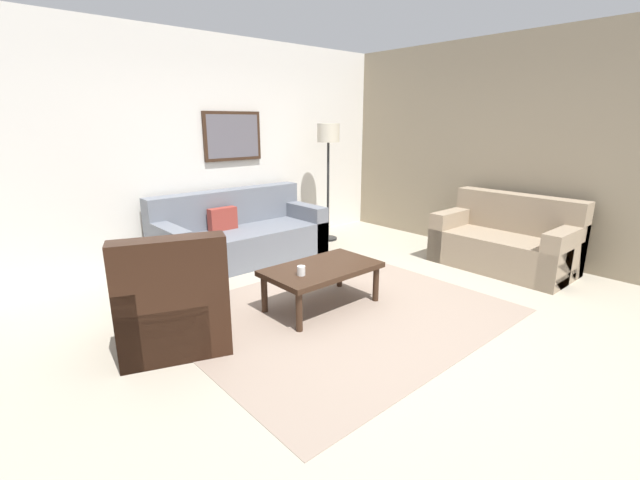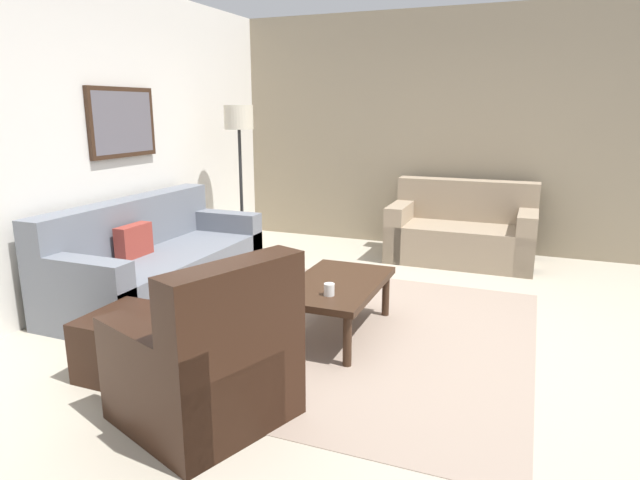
{
  "view_description": "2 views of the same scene",
  "coord_description": "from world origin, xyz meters",
  "px_view_note": "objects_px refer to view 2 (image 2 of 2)",
  "views": [
    {
      "loc": [
        -2.62,
        -2.65,
        1.75
      ],
      "look_at": [
        -0.11,
        0.19,
        0.69
      ],
      "focal_mm": 24.16,
      "sensor_mm": 36.0,
      "label": 1
    },
    {
      "loc": [
        -3.69,
        -1.08,
        1.69
      ],
      "look_at": [
        0.18,
        0.46,
        0.67
      ],
      "focal_mm": 30.51,
      "sensor_mm": 36.0,
      "label": 2
    }
  ],
  "objects_px": {
    "armchair_leather": "(211,370)",
    "framed_artwork": "(123,122)",
    "couch_main": "(153,264)",
    "ottoman": "(134,344)",
    "coffee_table": "(336,288)",
    "lamp_standing": "(239,133)",
    "couch_loveseat": "(462,233)",
    "cup": "(329,290)"
  },
  "relations": [
    {
      "from": "ottoman",
      "to": "framed_artwork",
      "type": "relative_size",
      "value": 0.67
    },
    {
      "from": "armchair_leather",
      "to": "coffee_table",
      "type": "xyz_separation_m",
      "value": [
        1.38,
        -0.21,
        0.05
      ]
    },
    {
      "from": "couch_main",
      "to": "framed_artwork",
      "type": "xyz_separation_m",
      "value": [
        0.24,
        0.42,
        1.25
      ]
    },
    {
      "from": "lamp_standing",
      "to": "couch_loveseat",
      "type": "bearing_deg",
      "value": -71.46
    },
    {
      "from": "couch_loveseat",
      "to": "ottoman",
      "type": "xyz_separation_m",
      "value": [
        -3.59,
        1.6,
        -0.1
      ]
    },
    {
      "from": "coffee_table",
      "to": "couch_loveseat",
      "type": "bearing_deg",
      "value": -13.69
    },
    {
      "from": "coffee_table",
      "to": "lamp_standing",
      "type": "distance_m",
      "value": 2.67
    },
    {
      "from": "couch_loveseat",
      "to": "coffee_table",
      "type": "height_order",
      "value": "couch_loveseat"
    },
    {
      "from": "cup",
      "to": "lamp_standing",
      "type": "xyz_separation_m",
      "value": [
        2.0,
        1.83,
        0.96
      ]
    },
    {
      "from": "couch_main",
      "to": "couch_loveseat",
      "type": "bearing_deg",
      "value": -46.83
    },
    {
      "from": "couch_main",
      "to": "framed_artwork",
      "type": "height_order",
      "value": "framed_artwork"
    },
    {
      "from": "cup",
      "to": "framed_artwork",
      "type": "bearing_deg",
      "value": 72.45
    },
    {
      "from": "ottoman",
      "to": "lamp_standing",
      "type": "height_order",
      "value": "lamp_standing"
    },
    {
      "from": "couch_main",
      "to": "framed_artwork",
      "type": "relative_size",
      "value": 2.56
    },
    {
      "from": "cup",
      "to": "framed_artwork",
      "type": "xyz_separation_m",
      "value": [
        0.74,
        2.33,
        1.1
      ]
    },
    {
      "from": "coffee_table",
      "to": "framed_artwork",
      "type": "distance_m",
      "value": 2.6
    },
    {
      "from": "couch_main",
      "to": "coffee_table",
      "type": "relative_size",
      "value": 1.95
    },
    {
      "from": "couch_main",
      "to": "framed_artwork",
      "type": "distance_m",
      "value": 1.34
    },
    {
      "from": "couch_main",
      "to": "ottoman",
      "type": "relative_size",
      "value": 3.84
    },
    {
      "from": "couch_main",
      "to": "cup",
      "type": "distance_m",
      "value": 1.98
    },
    {
      "from": "cup",
      "to": "couch_loveseat",
      "type": "bearing_deg",
      "value": -11.11
    },
    {
      "from": "armchair_leather",
      "to": "coffee_table",
      "type": "height_order",
      "value": "armchair_leather"
    },
    {
      "from": "armchair_leather",
      "to": "lamp_standing",
      "type": "relative_size",
      "value": 0.6
    },
    {
      "from": "couch_loveseat",
      "to": "framed_artwork",
      "type": "distance_m",
      "value": 3.75
    },
    {
      "from": "armchair_leather",
      "to": "framed_artwork",
      "type": "bearing_deg",
      "value": 48.5
    },
    {
      "from": "couch_loveseat",
      "to": "framed_artwork",
      "type": "height_order",
      "value": "framed_artwork"
    },
    {
      "from": "couch_main",
      "to": "coffee_table",
      "type": "distance_m",
      "value": 1.86
    },
    {
      "from": "couch_main",
      "to": "ottoman",
      "type": "xyz_separation_m",
      "value": [
        -1.29,
        -0.86,
        -0.1
      ]
    },
    {
      "from": "armchair_leather",
      "to": "cup",
      "type": "relative_size",
      "value": 12.0
    },
    {
      "from": "coffee_table",
      "to": "framed_artwork",
      "type": "xyz_separation_m",
      "value": [
        0.44,
        2.27,
        1.19
      ]
    },
    {
      "from": "framed_artwork",
      "to": "couch_main",
      "type": "bearing_deg",
      "value": -119.96
    },
    {
      "from": "couch_loveseat",
      "to": "lamp_standing",
      "type": "relative_size",
      "value": 0.92
    },
    {
      "from": "ottoman",
      "to": "coffee_table",
      "type": "relative_size",
      "value": 0.51
    },
    {
      "from": "coffee_table",
      "to": "armchair_leather",
      "type": "bearing_deg",
      "value": 171.24
    },
    {
      "from": "ottoman",
      "to": "framed_artwork",
      "type": "distance_m",
      "value": 2.41
    },
    {
      "from": "couch_loveseat",
      "to": "armchair_leather",
      "type": "height_order",
      "value": "armchair_leather"
    },
    {
      "from": "ottoman",
      "to": "lamp_standing",
      "type": "relative_size",
      "value": 0.33
    },
    {
      "from": "coffee_table",
      "to": "cup",
      "type": "relative_size",
      "value": 12.82
    },
    {
      "from": "coffee_table",
      "to": "lamp_standing",
      "type": "xyz_separation_m",
      "value": [
        1.7,
        1.77,
        1.05
      ]
    },
    {
      "from": "lamp_standing",
      "to": "armchair_leather",
      "type": "bearing_deg",
      "value": -153.21
    },
    {
      "from": "ottoman",
      "to": "framed_artwork",
      "type": "height_order",
      "value": "framed_artwork"
    },
    {
      "from": "couch_main",
      "to": "armchair_leather",
      "type": "xyz_separation_m",
      "value": [
        -1.58,
        -1.64,
        0.01
      ]
    }
  ]
}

